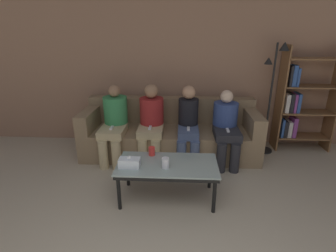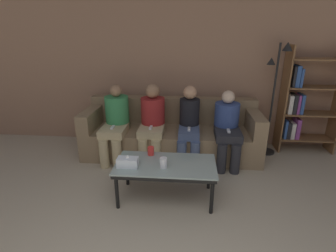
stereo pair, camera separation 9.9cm
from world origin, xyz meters
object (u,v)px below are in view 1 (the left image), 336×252
(cup_near_left, at_px, (152,151))
(cup_near_right, at_px, (165,163))
(seated_person_mid_left, at_px, (151,120))
(seated_person_mid_right, at_px, (188,123))
(bookshelf, at_px, (299,102))
(coffee_table, at_px, (167,167))
(tissue_box, at_px, (129,163))
(standing_lamp, at_px, (273,88))
(couch, at_px, (170,134))
(seated_person_right_end, at_px, (226,125))
(seated_person_left_end, at_px, (114,121))

(cup_near_left, height_order, cup_near_right, cup_near_right)
(seated_person_mid_left, xyz_separation_m, seated_person_mid_right, (0.53, -0.03, -0.02))
(seated_person_mid_left, bearing_deg, bookshelf, 11.80)
(coffee_table, relative_size, tissue_box, 4.95)
(standing_lamp, relative_size, seated_person_mid_right, 1.54)
(couch, xyz_separation_m, seated_person_mid_right, (0.27, -0.22, 0.26))
(coffee_table, distance_m, tissue_box, 0.42)
(standing_lamp, distance_m, seated_person_mid_right, 1.35)
(cup_near_right, relative_size, tissue_box, 0.51)
(coffee_table, bearing_deg, seated_person_mid_left, 106.14)
(seated_person_mid_left, bearing_deg, seated_person_right_end, -1.39)
(cup_near_left, distance_m, cup_near_right, 0.34)
(coffee_table, bearing_deg, cup_near_right, -99.48)
(seated_person_left_end, height_order, seated_person_right_end, seated_person_left_end)
(couch, relative_size, cup_near_right, 22.87)
(couch, relative_size, seated_person_right_end, 2.54)
(couch, height_order, tissue_box, couch)
(coffee_table, bearing_deg, seated_person_right_end, 51.65)
(seated_person_mid_left, distance_m, seated_person_mid_right, 0.53)
(standing_lamp, bearing_deg, cup_near_right, -136.24)
(cup_near_right, relative_size, bookshelf, 0.07)
(coffee_table, height_order, cup_near_left, cup_near_left)
(standing_lamp, height_order, seated_person_right_end, standing_lamp)
(standing_lamp, xyz_separation_m, seated_person_right_end, (-0.69, -0.35, -0.47))
(coffee_table, height_order, tissue_box, tissue_box)
(seated_person_right_end, bearing_deg, seated_person_mid_right, -179.91)
(cup_near_right, distance_m, standing_lamp, 2.11)
(standing_lamp, bearing_deg, coffee_table, -137.85)
(cup_near_right, bearing_deg, couch, 90.40)
(cup_near_right, distance_m, bookshelf, 2.52)
(tissue_box, bearing_deg, seated_person_left_end, 111.46)
(tissue_box, bearing_deg, standing_lamp, 37.47)
(standing_lamp, relative_size, seated_person_mid_left, 1.52)
(couch, bearing_deg, tissue_box, -105.92)
(coffee_table, height_order, bookshelf, bookshelf)
(tissue_box, xyz_separation_m, bookshelf, (2.34, 1.57, 0.28))
(coffee_table, height_order, seated_person_mid_right, seated_person_mid_right)
(seated_person_right_end, bearing_deg, bookshelf, 22.80)
(cup_near_left, relative_size, seated_person_right_end, 0.10)
(seated_person_mid_right, bearing_deg, seated_person_right_end, 0.09)
(standing_lamp, bearing_deg, seated_person_mid_left, -169.51)
(cup_near_right, bearing_deg, bookshelf, 38.52)
(cup_near_left, distance_m, seated_person_right_end, 1.24)
(tissue_box, xyz_separation_m, seated_person_mid_left, (0.10, 1.10, 0.10))
(couch, xyz_separation_m, seated_person_mid_left, (-0.27, -0.20, 0.28))
(cup_near_left, xyz_separation_m, bookshelf, (2.13, 1.27, 0.28))
(seated_person_left_end, bearing_deg, standing_lamp, 8.52)
(seated_person_mid_left, bearing_deg, cup_near_left, -83.08)
(cup_near_right, xyz_separation_m, bookshelf, (1.96, 1.56, 0.27))
(coffee_table, bearing_deg, tissue_box, -165.88)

